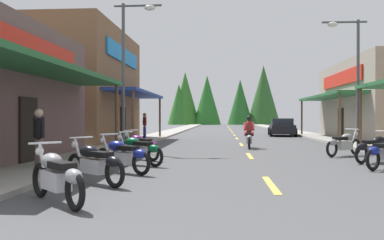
{
  "coord_description": "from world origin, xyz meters",
  "views": [
    {
      "loc": [
        -1.09,
        -1.15,
        1.48
      ],
      "look_at": [
        -2.76,
        22.39,
        1.33
      ],
      "focal_mm": 38.51,
      "sensor_mm": 36.0,
      "label": 1
    }
  ],
  "objects": [
    {
      "name": "motorcycle_parked_left_4",
      "position": [
        -3.92,
        13.06,
        0.49
      ],
      "size": [
        1.67,
        1.49,
        1.04
      ],
      "rotation": [
        0.0,
        0.0,
        2.42
      ],
      "color": "black",
      "rests_on": "ground"
    },
    {
      "name": "streetlamp_right",
      "position": [
        5.04,
        18.75,
        3.97
      ],
      "size": [
        2.08,
        0.3,
        6.09
      ],
      "color": "#474C51",
      "rests_on": "ground"
    },
    {
      "name": "sidewalk_right",
      "position": [
        5.99,
        32.35,
        0.06
      ],
      "size": [
        2.08,
        94.7,
        0.12
      ],
      "primitive_type": "cube",
      "color": "#9E9991",
      "rests_on": "ground"
    },
    {
      "name": "parked_car_curbside",
      "position": [
        3.75,
        32.13,
        0.69
      ],
      "size": [
        2.3,
        4.41,
        1.4
      ],
      "rotation": [
        0.0,
        0.0,
        1.5
      ],
      "color": "black",
      "rests_on": "ground"
    },
    {
      "name": "motorcycle_parked_right_4",
      "position": [
        3.93,
        12.69,
        0.49
      ],
      "size": [
        1.76,
        1.37,
        1.04
      ],
      "rotation": [
        0.0,
        0.0,
        0.65
      ],
      "color": "black",
      "rests_on": "ground"
    },
    {
      "name": "pedestrian_browsing",
      "position": [
        -6.07,
        25.36,
        1.03
      ],
      "size": [
        0.4,
        0.51,
        1.77
      ],
      "rotation": [
        0.0,
        0.0,
        0.49
      ],
      "color": "#333F8C",
      "rests_on": "ground"
    },
    {
      "name": "motorcycle_parked_left_0",
      "position": [
        -3.9,
        5.69,
        0.49
      ],
      "size": [
        1.57,
        1.6,
        1.04
      ],
      "rotation": [
        0.0,
        0.0,
        2.34
      ],
      "color": "black",
      "rests_on": "ground"
    },
    {
      "name": "centerline_dashes",
      "position": [
        0.0,
        38.25,
        0.01
      ],
      "size": [
        0.16,
        72.85,
        0.01
      ],
      "color": "#E0C64C",
      "rests_on": "ground"
    },
    {
      "name": "motorcycle_parked_left_1",
      "position": [
        -3.88,
        7.75,
        0.49
      ],
      "size": [
        1.74,
        1.41,
        1.04
      ],
      "rotation": [
        0.0,
        0.0,
        2.47
      ],
      "color": "black",
      "rests_on": "ground"
    },
    {
      "name": "motorcycle_parked_left_2",
      "position": [
        -3.71,
        9.59,
        0.49
      ],
      "size": [
        1.81,
        1.31,
        1.04
      ],
      "rotation": [
        0.0,
        0.0,
        2.53
      ],
      "color": "black",
      "rests_on": "ground"
    },
    {
      "name": "streetlamp_left",
      "position": [
        -5.05,
        16.54,
        4.17
      ],
      "size": [
        2.08,
        0.3,
        6.45
      ],
      "color": "#474C51",
      "rests_on": "ground"
    },
    {
      "name": "sidewalk_left",
      "position": [
        -5.99,
        32.35,
        0.06
      ],
      "size": [
        2.08,
        94.7,
        0.12
      ],
      "primitive_type": "cube",
      "color": "#9E9991",
      "rests_on": "ground"
    },
    {
      "name": "motorcycle_parked_right_5",
      "position": [
        3.59,
        14.94,
        0.49
      ],
      "size": [
        1.72,
        1.43,
        1.04
      ],
      "rotation": [
        0.0,
        0.0,
        0.68
      ],
      "color": "black",
      "rests_on": "ground"
    },
    {
      "name": "motorcycle_parked_left_3",
      "position": [
        -3.66,
        11.37,
        0.49
      ],
      "size": [
        1.84,
        1.26,
        1.04
      ],
      "rotation": [
        0.0,
        0.0,
        2.56
      ],
      "color": "black",
      "rests_on": "ground"
    },
    {
      "name": "storefront_left_far",
      "position": [
        -10.94,
        23.33,
        3.35
      ],
      "size": [
        9.68,
        10.36,
        6.71
      ],
      "color": "brown",
      "rests_on": "ground"
    },
    {
      "name": "treeline_backdrop",
      "position": [
        -0.8,
        83.27,
        5.31
      ],
      "size": [
        22.98,
        7.86,
        12.15
      ],
      "color": "#246723",
      "rests_on": "ground"
    },
    {
      "name": "rider_cruising_lead",
      "position": [
        0.24,
        18.67,
        0.66
      ],
      "size": [
        0.6,
        2.14,
        1.57
      ],
      "rotation": [
        0.0,
        0.0,
        1.52
      ],
      "color": "black",
      "rests_on": "ground"
    },
    {
      "name": "pedestrian_waiting",
      "position": [
        -6.15,
        9.94,
        1.0
      ],
      "size": [
        0.46,
        0.43,
        1.73
      ],
      "rotation": [
        0.0,
        0.0,
        4.03
      ],
      "color": "#726659",
      "rests_on": "ground"
    },
    {
      "name": "ground",
      "position": [
        0.0,
        32.35,
        -0.05
      ],
      "size": [
        9.91,
        94.7,
        0.1
      ],
      "primitive_type": "cube",
      "color": "#4C4C4F"
    }
  ]
}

